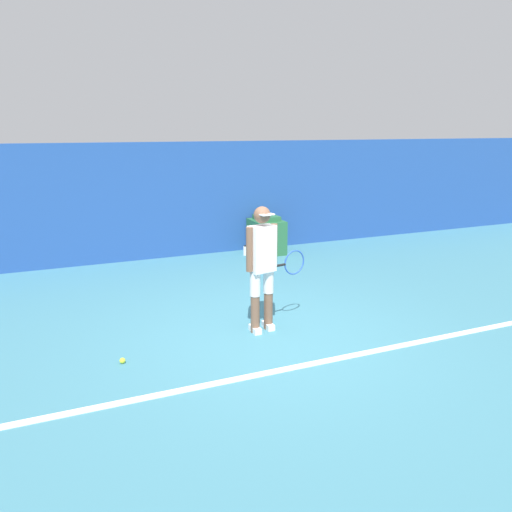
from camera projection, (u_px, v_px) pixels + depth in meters
The scene contains 7 objects.
ground_plane at pixel (273, 337), 6.56m from camera, with size 24.00×24.00×0.00m, color teal.
back_wall at pixel (179, 200), 10.45m from camera, with size 24.00×0.10×2.39m.
court_baseline at pixel (305, 365), 5.77m from camera, with size 21.60×0.10×0.01m.
tennis_player at pixel (263, 263), 6.56m from camera, with size 0.95×0.34×1.70m.
tennis_ball at pixel (122, 361), 5.82m from camera, with size 0.07×0.07×0.07m.
covered_chair at pixel (266, 235), 10.88m from camera, with size 0.63×0.79×0.83m.
water_bottle at pixel (245, 251), 10.73m from camera, with size 0.08×0.08×0.22m.
Camera 1 is at (-2.57, -5.51, 2.68)m, focal length 35.00 mm.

